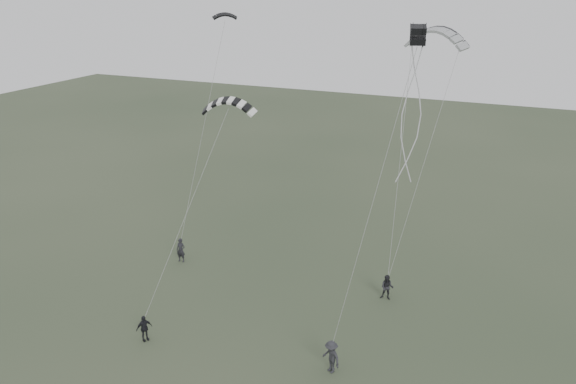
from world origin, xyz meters
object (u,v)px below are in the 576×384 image
at_px(kite_pale_large, 437,30).
at_px(kite_dark_small, 225,14).
at_px(flyer_right, 387,287).
at_px(kite_striped, 228,100).
at_px(kite_box, 418,35).
at_px(flyer_far, 331,357).
at_px(flyer_center, 144,328).
at_px(flyer_left, 181,250).

bearing_deg(kite_pale_large, kite_dark_small, -154.48).
xyz_separation_m(flyer_right, kite_striped, (-9.57, -1.56, 10.91)).
height_order(kite_striped, kite_box, kite_box).
relative_size(flyer_far, kite_pale_large, 0.44).
bearing_deg(flyer_center, flyer_left, 51.70).
relative_size(flyer_left, flyer_right, 1.07).
height_order(flyer_left, kite_box, kite_box).
height_order(flyer_center, kite_dark_small, kite_dark_small).
bearing_deg(flyer_right, kite_box, -76.41).
xyz_separation_m(flyer_left, flyer_right, (14.17, 0.71, -0.06)).
bearing_deg(flyer_left, flyer_far, -34.76).
relative_size(flyer_left, flyer_center, 1.14).
bearing_deg(flyer_center, flyer_right, -19.12).
distance_m(flyer_far, kite_box, 15.59).
relative_size(flyer_left, kite_dark_small, 1.07).
bearing_deg(kite_box, flyer_right, 93.44).
height_order(flyer_far, kite_striped, kite_striped).
bearing_deg(kite_dark_small, kite_box, -67.34).
relative_size(flyer_center, kite_dark_small, 0.93).
height_order(flyer_far, kite_pale_large, kite_pale_large).
bearing_deg(kite_dark_small, flyer_far, -80.08).
bearing_deg(kite_pale_large, flyer_center, -107.86).
distance_m(flyer_left, flyer_right, 14.19).
bearing_deg(flyer_center, kite_box, -39.41).
bearing_deg(kite_box, kite_striped, 149.72).
height_order(flyer_right, kite_box, kite_box).
bearing_deg(kite_pale_large, flyer_left, -135.46).
height_order(flyer_left, kite_dark_small, kite_dark_small).
distance_m(kite_dark_small, kite_striped, 8.48).
xyz_separation_m(flyer_left, kite_box, (15.69, -4.01, 15.12)).
xyz_separation_m(flyer_far, kite_dark_small, (-12.20, 12.55, 15.15)).
bearing_deg(kite_pale_large, flyer_right, -76.52).
height_order(flyer_left, kite_pale_large, kite_pale_large).
distance_m(flyer_left, kite_striped, 11.82).
height_order(kite_dark_small, kite_pale_large, kite_dark_small).
distance_m(flyer_right, flyer_center, 14.30).
distance_m(flyer_center, kite_box, 20.19).
distance_m(flyer_far, kite_dark_small, 23.15).
bearing_deg(flyer_left, kite_pale_large, 19.24).
bearing_deg(flyer_right, kite_pale_large, 80.80).
relative_size(kite_pale_large, kite_box, 5.56).
distance_m(flyer_left, kite_dark_small, 16.18).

